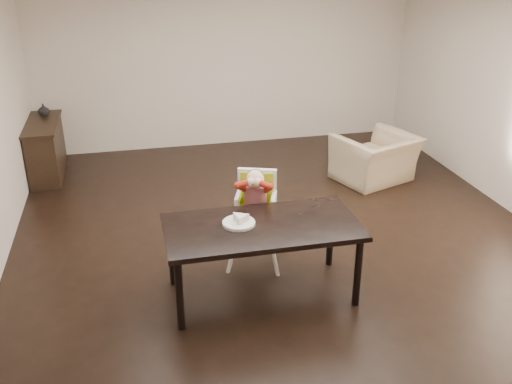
% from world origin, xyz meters
% --- Properties ---
extents(ground, '(7.00, 7.00, 0.00)m').
position_xyz_m(ground, '(0.00, 0.00, 0.00)').
color(ground, black).
rests_on(ground, ground).
extents(room_walls, '(6.02, 7.02, 2.71)m').
position_xyz_m(room_walls, '(0.00, 0.00, 1.86)').
color(room_walls, beige).
rests_on(room_walls, ground).
extents(dining_table, '(1.80, 0.90, 0.75)m').
position_xyz_m(dining_table, '(-0.47, -0.93, 0.67)').
color(dining_table, black).
rests_on(dining_table, ground).
extents(high_chair, '(0.56, 0.56, 1.05)m').
position_xyz_m(high_chair, '(-0.39, -0.30, 0.74)').
color(high_chair, white).
rests_on(high_chair, ground).
extents(plate, '(0.36, 0.36, 0.09)m').
position_xyz_m(plate, '(-0.68, -0.86, 0.78)').
color(plate, white).
rests_on(plate, dining_table).
extents(armchair, '(1.18, 0.97, 0.89)m').
position_xyz_m(armchair, '(1.73, 1.45, 0.44)').
color(armchair, tan).
rests_on(armchair, ground).
extents(sideboard, '(0.44, 1.26, 0.79)m').
position_xyz_m(sideboard, '(-2.78, 2.70, 0.40)').
color(sideboard, black).
rests_on(sideboard, ground).
extents(vase, '(0.20, 0.21, 0.16)m').
position_xyz_m(vase, '(-2.78, 3.06, 0.87)').
color(vase, '#99999E').
rests_on(vase, sideboard).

